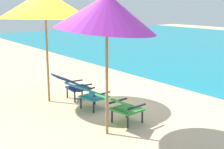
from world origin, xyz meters
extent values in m
plane|color=#CCB78E|center=(0.00, 4.00, 0.00)|extent=(40.00, 40.00, 0.00)
cube|color=navy|center=(-0.95, 0.14, 0.28)|extent=(0.55, 0.54, 0.04)
cube|color=navy|center=(-0.98, -0.23, 0.55)|extent=(0.56, 0.55, 0.27)
cylinder|color=black|center=(-1.16, 0.36, 0.13)|extent=(0.04, 0.04, 0.26)
cylinder|color=black|center=(-0.72, 0.33, 0.13)|extent=(0.04, 0.04, 0.26)
cylinder|color=black|center=(-1.18, -0.06, 0.13)|extent=(0.04, 0.04, 0.26)
cylinder|color=black|center=(-0.75, -0.09, 0.13)|extent=(0.04, 0.04, 0.26)
cube|color=black|center=(-1.21, 0.16, 0.40)|extent=(0.07, 0.50, 0.03)
cube|color=black|center=(-0.69, 0.12, 0.40)|extent=(0.07, 0.50, 0.03)
cube|color=teal|center=(-0.06, 0.03, 0.28)|extent=(0.59, 0.57, 0.04)
cube|color=teal|center=(-0.01, -0.33, 0.55)|extent=(0.59, 0.58, 0.27)
cylinder|color=black|center=(-0.31, 0.21, 0.13)|extent=(0.04, 0.04, 0.26)
cylinder|color=black|center=(0.12, 0.27, 0.13)|extent=(0.04, 0.04, 0.26)
cylinder|color=black|center=(-0.25, -0.21, 0.13)|extent=(0.04, 0.04, 0.26)
cylinder|color=black|center=(0.18, -0.15, 0.13)|extent=(0.04, 0.04, 0.26)
cube|color=black|center=(-0.32, -0.01, 0.40)|extent=(0.10, 0.50, 0.03)
cube|color=black|center=(0.19, 0.07, 0.40)|extent=(0.10, 0.50, 0.03)
cube|color=#338E3D|center=(1.07, 0.09, 0.28)|extent=(0.58, 0.56, 0.04)
cube|color=#338E3D|center=(1.11, -0.28, 0.55)|extent=(0.58, 0.58, 0.27)
cylinder|color=black|center=(0.82, 0.27, 0.13)|extent=(0.04, 0.04, 0.26)
cylinder|color=black|center=(1.26, 0.32, 0.13)|extent=(0.04, 0.04, 0.26)
cylinder|color=black|center=(0.87, -0.15, 0.13)|extent=(0.04, 0.04, 0.26)
cylinder|color=black|center=(1.31, -0.10, 0.13)|extent=(0.04, 0.04, 0.26)
cube|color=black|center=(0.81, 0.05, 0.40)|extent=(0.09, 0.50, 0.03)
cube|color=black|center=(1.32, 0.12, 0.40)|extent=(0.09, 0.50, 0.03)
cylinder|color=olive|center=(-1.19, -0.55, 1.01)|extent=(0.05, 0.05, 2.02)
cone|color=yellow|center=(-1.19, -0.55, 2.32)|extent=(3.08, 3.08, 0.77)
cylinder|color=olive|center=(1.28, -0.56, 0.96)|extent=(0.05, 0.05, 1.93)
cone|color=purple|center=(1.28, -0.56, 2.21)|extent=(2.55, 2.54, 0.77)
camera|label=1|loc=(5.82, -3.76, 2.36)|focal=51.47mm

